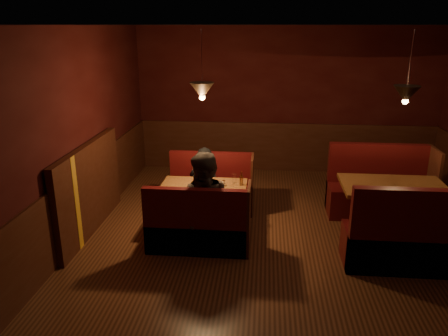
# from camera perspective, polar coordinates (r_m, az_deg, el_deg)

# --- Properties ---
(room) EXTENTS (6.02, 7.02, 2.92)m
(room) POSITION_cam_1_polar(r_m,az_deg,el_deg) (5.64, 6.61, -1.06)
(room) COLOR #3D2011
(room) RESTS_ON ground
(main_table) EXTENTS (1.25, 0.76, 0.88)m
(main_table) POSITION_cam_1_polar(r_m,az_deg,el_deg) (6.43, -2.54, -3.60)
(main_table) COLOR brown
(main_table) RESTS_ON ground
(main_bench_far) EXTENTS (1.38, 0.49, 0.94)m
(main_bench_far) POSITION_cam_1_polar(r_m,az_deg,el_deg) (7.16, -1.63, -3.12)
(main_bench_far) COLOR #3B0F0D
(main_bench_far) RESTS_ON ground
(main_bench_near) EXTENTS (1.38, 0.49, 0.94)m
(main_bench_near) POSITION_cam_1_polar(r_m,az_deg,el_deg) (5.87, -3.34, -8.14)
(main_bench_near) COLOR #3B0F0D
(main_bench_near) RESTS_ON ground
(second_table) EXTENTS (1.42, 0.91, 0.80)m
(second_table) POSITION_cam_1_polar(r_m,az_deg,el_deg) (6.53, 21.16, -3.79)
(second_table) COLOR brown
(second_table) RESTS_ON ground
(second_bench_far) EXTENTS (1.57, 0.59, 1.12)m
(second_bench_far) POSITION_cam_1_polar(r_m,az_deg,el_deg) (7.38, 19.53, -3.06)
(second_bench_far) COLOR #3B0F0D
(second_bench_far) RESTS_ON ground
(second_bench_near) EXTENTS (1.57, 0.59, 1.12)m
(second_bench_near) POSITION_cam_1_polar(r_m,az_deg,el_deg) (5.89, 23.32, -9.00)
(second_bench_near) COLOR #3B0F0D
(second_bench_near) RESTS_ON ground
(diner_a) EXTENTS (0.57, 0.42, 1.41)m
(diner_a) POSITION_cam_1_polar(r_m,az_deg,el_deg) (7.01, -2.57, -0.07)
(diner_a) COLOR black
(diner_a) RESTS_ON ground
(diner_b) EXTENTS (0.91, 0.75, 1.69)m
(diner_b) POSITION_cam_1_polar(r_m,az_deg,el_deg) (5.73, -2.21, -2.86)
(diner_b) COLOR #322A26
(diner_b) RESTS_ON ground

